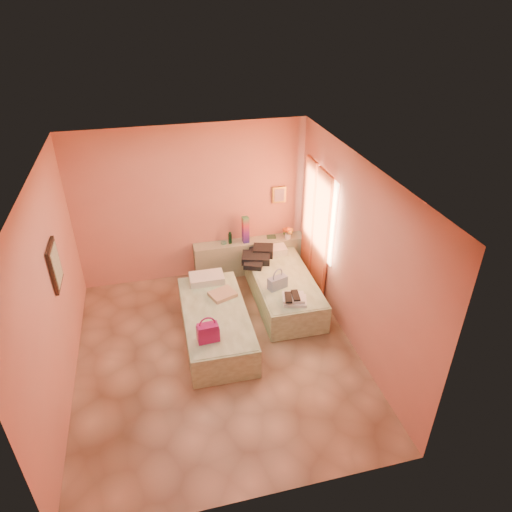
{
  "coord_description": "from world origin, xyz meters",
  "views": [
    {
      "loc": [
        -0.66,
        -4.99,
        4.69
      ],
      "look_at": [
        0.79,
        0.85,
        1.08
      ],
      "focal_mm": 32.0,
      "sensor_mm": 36.0,
      "label": 1
    }
  ],
  "objects_px": {
    "headboard_ledge": "(250,256)",
    "water_bottle": "(230,238)",
    "magenta_handbag": "(208,332)",
    "towel_stack": "(295,299)",
    "green_book": "(271,237)",
    "bed_right": "(283,288)",
    "blue_handbag": "(277,283)",
    "flower_vase": "(288,232)",
    "bed_left": "(216,324)"
  },
  "relations": [
    {
      "from": "headboard_ledge",
      "to": "water_bottle",
      "type": "bearing_deg",
      "value": -177.75
    },
    {
      "from": "magenta_handbag",
      "to": "towel_stack",
      "type": "xyz_separation_m",
      "value": [
        1.42,
        0.54,
        -0.09
      ]
    },
    {
      "from": "water_bottle",
      "to": "green_book",
      "type": "height_order",
      "value": "water_bottle"
    },
    {
      "from": "bed_right",
      "to": "magenta_handbag",
      "type": "bearing_deg",
      "value": -137.99
    },
    {
      "from": "green_book",
      "to": "magenta_handbag",
      "type": "relative_size",
      "value": 0.56
    },
    {
      "from": "blue_handbag",
      "to": "towel_stack",
      "type": "distance_m",
      "value": 0.46
    },
    {
      "from": "blue_handbag",
      "to": "towel_stack",
      "type": "bearing_deg",
      "value": -88.98
    },
    {
      "from": "blue_handbag",
      "to": "water_bottle",
      "type": "bearing_deg",
      "value": 91.4
    },
    {
      "from": "headboard_ledge",
      "to": "green_book",
      "type": "distance_m",
      "value": 0.54
    },
    {
      "from": "flower_vase",
      "to": "towel_stack",
      "type": "relative_size",
      "value": 0.76
    },
    {
      "from": "bed_left",
      "to": "magenta_handbag",
      "type": "distance_m",
      "value": 0.76
    },
    {
      "from": "headboard_ledge",
      "to": "bed_left",
      "type": "bearing_deg",
      "value": -118.69
    },
    {
      "from": "bed_right",
      "to": "magenta_handbag",
      "type": "height_order",
      "value": "magenta_handbag"
    },
    {
      "from": "headboard_ledge",
      "to": "bed_left",
      "type": "relative_size",
      "value": 1.02
    },
    {
      "from": "headboard_ledge",
      "to": "towel_stack",
      "type": "relative_size",
      "value": 5.86
    },
    {
      "from": "headboard_ledge",
      "to": "magenta_handbag",
      "type": "xyz_separation_m",
      "value": [
        -1.12,
        -2.32,
        0.31
      ]
    },
    {
      "from": "headboard_ledge",
      "to": "blue_handbag",
      "type": "distance_m",
      "value": 1.39
    },
    {
      "from": "flower_vase",
      "to": "bed_right",
      "type": "bearing_deg",
      "value": -111.19
    },
    {
      "from": "flower_vase",
      "to": "magenta_handbag",
      "type": "bearing_deg",
      "value": -129.19
    },
    {
      "from": "green_book",
      "to": "towel_stack",
      "type": "height_order",
      "value": "green_book"
    },
    {
      "from": "flower_vase",
      "to": "magenta_handbag",
      "type": "distance_m",
      "value": 2.9
    },
    {
      "from": "headboard_ledge",
      "to": "magenta_handbag",
      "type": "distance_m",
      "value": 2.6
    },
    {
      "from": "bed_left",
      "to": "water_bottle",
      "type": "bearing_deg",
      "value": 72.16
    },
    {
      "from": "bed_right",
      "to": "blue_handbag",
      "type": "relative_size",
      "value": 6.38
    },
    {
      "from": "water_bottle",
      "to": "green_book",
      "type": "xyz_separation_m",
      "value": [
        0.78,
        0.04,
        -0.1
      ]
    },
    {
      "from": "bed_left",
      "to": "blue_handbag",
      "type": "xyz_separation_m",
      "value": [
        1.07,
        0.34,
        0.35
      ]
    },
    {
      "from": "flower_vase",
      "to": "magenta_handbag",
      "type": "height_order",
      "value": "flower_vase"
    },
    {
      "from": "magenta_handbag",
      "to": "blue_handbag",
      "type": "distance_m",
      "value": 1.59
    },
    {
      "from": "green_book",
      "to": "flower_vase",
      "type": "relative_size",
      "value": 0.62
    },
    {
      "from": "headboard_ledge",
      "to": "bed_left",
      "type": "height_order",
      "value": "headboard_ledge"
    },
    {
      "from": "bed_right",
      "to": "green_book",
      "type": "relative_size",
      "value": 12.13
    },
    {
      "from": "flower_vase",
      "to": "water_bottle",
      "type": "bearing_deg",
      "value": 176.7
    },
    {
      "from": "bed_right",
      "to": "towel_stack",
      "type": "xyz_separation_m",
      "value": [
        -0.04,
        -0.73,
        0.3
      ]
    },
    {
      "from": "water_bottle",
      "to": "blue_handbag",
      "type": "xyz_separation_m",
      "value": [
        0.5,
        -1.34,
        -0.16
      ]
    },
    {
      "from": "bed_left",
      "to": "blue_handbag",
      "type": "distance_m",
      "value": 1.17
    },
    {
      "from": "bed_right",
      "to": "blue_handbag",
      "type": "height_order",
      "value": "blue_handbag"
    },
    {
      "from": "flower_vase",
      "to": "headboard_ledge",
      "type": "bearing_deg",
      "value": 173.88
    },
    {
      "from": "bed_left",
      "to": "flower_vase",
      "type": "xyz_separation_m",
      "value": [
        1.64,
        1.62,
        0.53
      ]
    },
    {
      "from": "bed_right",
      "to": "flower_vase",
      "type": "height_order",
      "value": "flower_vase"
    },
    {
      "from": "bed_left",
      "to": "water_bottle",
      "type": "height_order",
      "value": "water_bottle"
    },
    {
      "from": "green_book",
      "to": "magenta_handbag",
      "type": "xyz_separation_m",
      "value": [
        -1.54,
        -2.35,
        -0.03
      ]
    },
    {
      "from": "magenta_handbag",
      "to": "blue_handbag",
      "type": "height_order",
      "value": "magenta_handbag"
    },
    {
      "from": "magenta_handbag",
      "to": "towel_stack",
      "type": "bearing_deg",
      "value": 17.18
    },
    {
      "from": "blue_handbag",
      "to": "headboard_ledge",
      "type": "bearing_deg",
      "value": 76.82
    },
    {
      "from": "headboard_ledge",
      "to": "magenta_handbag",
      "type": "relative_size",
      "value": 6.94
    },
    {
      "from": "magenta_handbag",
      "to": "towel_stack",
      "type": "height_order",
      "value": "magenta_handbag"
    },
    {
      "from": "bed_right",
      "to": "water_bottle",
      "type": "height_order",
      "value": "water_bottle"
    },
    {
      "from": "bed_right",
      "to": "flower_vase",
      "type": "bearing_deg",
      "value": 69.62
    },
    {
      "from": "water_bottle",
      "to": "green_book",
      "type": "relative_size",
      "value": 1.35
    },
    {
      "from": "bed_left",
      "to": "green_book",
      "type": "height_order",
      "value": "green_book"
    }
  ]
}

